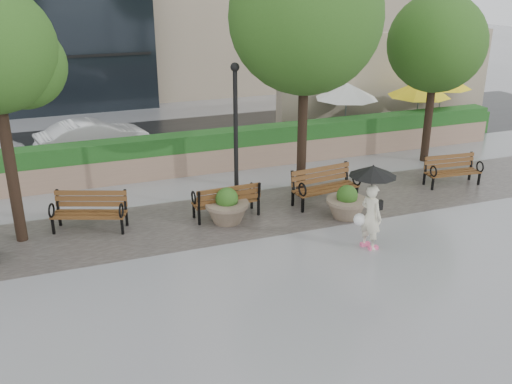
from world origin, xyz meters
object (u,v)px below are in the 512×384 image
object	(u,v)px
bench_4	(452,177)
bench_3	(325,193)
bench_1	(90,219)
pedestrian	(371,199)
car_right	(93,138)
bench_2	(226,207)
planter_left	(227,209)
planter_right	(346,205)
lamppost	(236,149)

from	to	relation	value
bench_4	bench_3	bearing A→B (deg)	-175.53
bench_1	pedestrian	world-z (taller)	pedestrian
bench_4	car_right	xyz separation A→B (m)	(-10.32, 7.19, 0.38)
bench_2	planter_left	xyz separation A→B (m)	(-0.09, -0.35, 0.10)
bench_1	planter_right	world-z (taller)	bench_1
bench_1	bench_4	world-z (taller)	bench_1
bench_4	pedestrian	bearing A→B (deg)	-143.97
bench_1	pedestrian	size ratio (longest dim) A/B	0.96
bench_1	bench_3	distance (m)	6.62
bench_3	car_right	world-z (taller)	car_right
bench_1	bench_3	xyz separation A→B (m)	(6.60, -0.51, 0.01)
planter_left	lamppost	distance (m)	1.65
planter_left	car_right	bearing A→B (deg)	110.31
bench_4	bench_2	bearing A→B (deg)	-176.05
planter_right	bench_3	bearing A→B (deg)	94.96
bench_4	lamppost	bearing A→B (deg)	-178.24
bench_3	pedestrian	world-z (taller)	pedestrian
lamppost	bench_4	bearing A→B (deg)	-2.98
bench_3	bench_2	bearing A→B (deg)	171.63
bench_3	bench_4	distance (m)	4.48
bench_4	pedestrian	world-z (taller)	pedestrian
pedestrian	bench_3	bearing A→B (deg)	-23.86
planter_right	lamppost	bearing A→B (deg)	151.63
planter_left	planter_right	size ratio (longest dim) A/B	1.06
pedestrian	lamppost	bearing A→B (deg)	17.08
bench_3	lamppost	bearing A→B (deg)	165.58
bench_4	planter_left	size ratio (longest dim) A/B	1.53
bench_2	planter_left	world-z (taller)	planter_left
planter_left	bench_3	bearing A→B (deg)	5.02
bench_1	car_right	world-z (taller)	car_right
pedestrian	car_right	bearing A→B (deg)	10.51
planter_left	lamppost	xyz separation A→B (m)	(0.48, 0.62, 1.45)
bench_2	planter_right	xyz separation A→B (m)	(3.09, -1.19, 0.08)
bench_1	planter_right	distance (m)	6.89
bench_3	lamppost	xyz separation A→B (m)	(-2.60, 0.35, 1.53)
bench_1	bench_2	xyz separation A→B (m)	(3.61, -0.42, -0.01)
planter_right	car_right	distance (m)	10.19
planter_left	lamppost	bearing A→B (deg)	52.04
bench_3	pedestrian	xyz separation A→B (m)	(-0.28, -2.92, 0.97)
bench_2	car_right	world-z (taller)	car_right
planter_left	pedestrian	world-z (taller)	pedestrian
lamppost	planter_left	bearing A→B (deg)	-127.96
bench_3	bench_4	bearing A→B (deg)	-7.09
planter_right	pedestrian	bearing A→B (deg)	-101.83
bench_1	pedestrian	distance (m)	7.25
bench_1	bench_4	size ratio (longest dim) A/B	1.11
bench_4	planter_right	distance (m)	4.52
bench_2	planter_right	distance (m)	3.31
bench_2	bench_3	xyz separation A→B (m)	(2.99, -0.08, 0.02)
bench_3	car_right	bearing A→B (deg)	122.33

